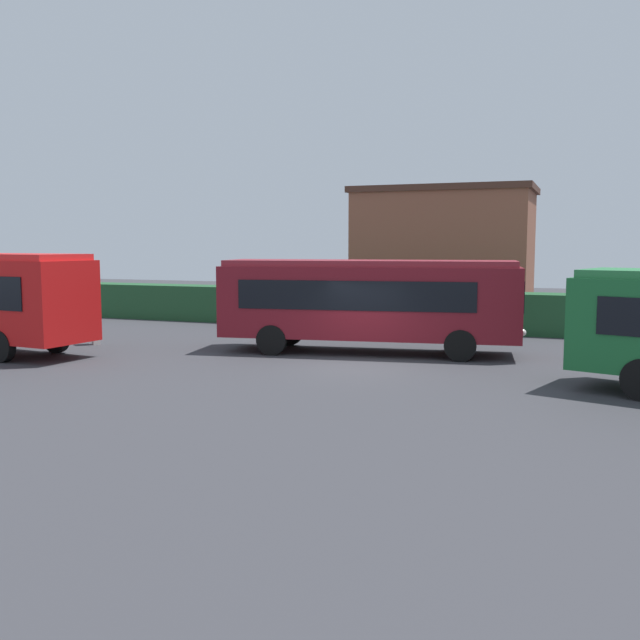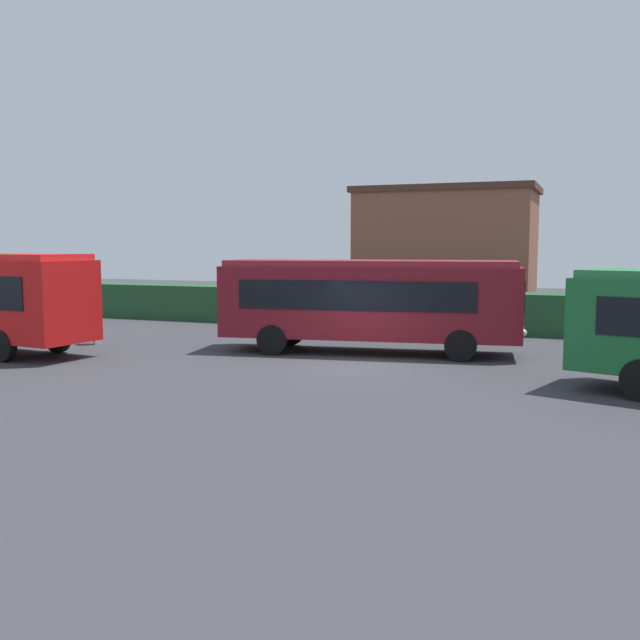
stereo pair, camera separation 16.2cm
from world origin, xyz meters
name	(u,v)px [view 2 (the right image)]	position (x,y,z in m)	size (l,w,h in m)	color
ground_plane	(354,367)	(0.00, 0.00, 0.00)	(83.49, 83.49, 0.00)	#38383D
bus_maroon	(370,300)	(-0.40, 2.75, 1.79)	(10.11, 3.96, 3.10)	maroon
person_center	(97,317)	(-10.25, 1.14, 1.00)	(0.54, 0.50, 1.90)	silver
hedge_row	(428,311)	(0.00, 9.76, 0.83)	(53.75, 1.63, 1.66)	#22502D
depot_building	(447,252)	(-0.39, 15.59, 3.22)	(8.69, 5.39, 6.42)	brown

